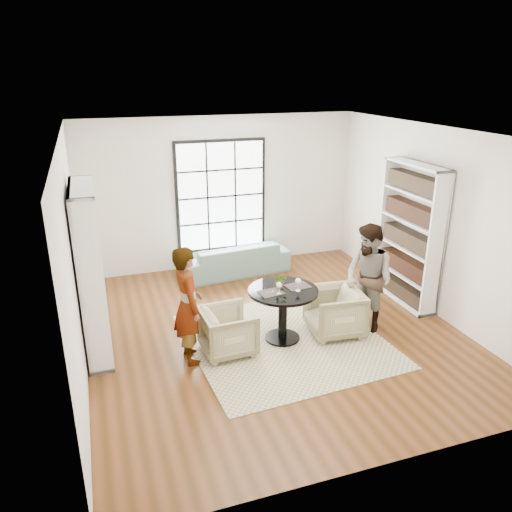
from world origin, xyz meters
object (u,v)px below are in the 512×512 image
object	(u,v)px
person_left	(188,305)
wine_glass_left	(279,285)
pedestal_table	(283,304)
wine_glass_right	(298,282)
sofa	(234,258)
flower_centerpiece	(280,281)
armchair_right	(334,312)
armchair_left	(228,331)
person_right	(369,278)

from	to	relation	value
person_left	wine_glass_left	distance (m)	1.31
pedestal_table	wine_glass_right	size ratio (longest dim) A/B	5.16
sofa	flower_centerpiece	bearing A→B (deg)	82.90
person_left	wine_glass_right	bearing A→B (deg)	-93.59
sofa	armchair_right	bearing A→B (deg)	99.44
armchair_left	person_right	size ratio (longest dim) A/B	0.44
pedestal_table	wine_glass_right	distance (m)	0.43
person_right	flower_centerpiece	distance (m)	1.39
wine_glass_left	armchair_right	bearing A→B (deg)	2.64
person_right	flower_centerpiece	bearing A→B (deg)	-112.74
person_left	flower_centerpiece	xyz separation A→B (m)	(1.40, 0.16, 0.09)
pedestal_table	armchair_left	distance (m)	0.90
pedestal_table	wine_glass_left	size ratio (longest dim) A/B	5.62
armchair_left	person_left	xyz separation A→B (m)	(-0.55, 0.00, 0.50)
wine_glass_left	wine_glass_right	distance (m)	0.29
sofa	wine_glass_right	xyz separation A→B (m)	(0.13, -2.86, 0.65)
wine_glass_left	pedestal_table	bearing A→B (deg)	46.45
pedestal_table	flower_centerpiece	bearing A→B (deg)	103.97
armchair_left	wine_glass_left	distance (m)	0.97
armchair_left	person_left	world-z (taller)	person_left
wine_glass_right	armchair_left	bearing A→B (deg)	178.75
armchair_right	flower_centerpiece	xyz separation A→B (m)	(-0.83, 0.15, 0.56)
person_left	sofa	bearing A→B (deg)	-30.12
sofa	flower_centerpiece	xyz separation A→B (m)	(-0.07, -2.67, 0.61)
armchair_left	wine_glass_left	xyz separation A→B (m)	(0.75, -0.03, 0.61)
pedestal_table	wine_glass_right	bearing A→B (deg)	-31.45
sofa	armchair_left	world-z (taller)	armchair_left
flower_centerpiece	wine_glass_left	bearing A→B (deg)	-116.42
person_right	person_left	bearing A→B (deg)	-106.38
wine_glass_left	wine_glass_right	world-z (taller)	wine_glass_right
sofa	person_right	size ratio (longest dim) A/B	1.27
sofa	person_right	world-z (taller)	person_right
wine_glass_right	sofa	bearing A→B (deg)	92.60
pedestal_table	armchair_right	xyz separation A→B (m)	(0.81, -0.07, -0.23)
sofa	person_right	bearing A→B (deg)	109.28
flower_centerpiece	person_right	bearing A→B (deg)	-6.06
sofa	wine_glass_left	world-z (taller)	wine_glass_left
armchair_right	person_right	bearing A→B (deg)	95.50
wine_glass_right	flower_centerpiece	size ratio (longest dim) A/B	0.93
sofa	person_right	xyz separation A→B (m)	(1.31, -2.82, 0.53)
armchair_left	wine_glass_right	bearing A→B (deg)	-94.25
pedestal_table	wine_glass_left	xyz separation A→B (m)	(-0.11, -0.12, 0.36)
sofa	wine_glass_left	distance (m)	2.94
person_left	flower_centerpiece	distance (m)	1.41
pedestal_table	armchair_right	distance (m)	0.85
sofa	armchair_left	bearing A→B (deg)	66.51
wine_glass_left	flower_centerpiece	bearing A→B (deg)	63.58
armchair_left	wine_glass_left	world-z (taller)	wine_glass_left
sofa	person_left	world-z (taller)	person_left
wine_glass_right	armchair_right	bearing A→B (deg)	3.37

